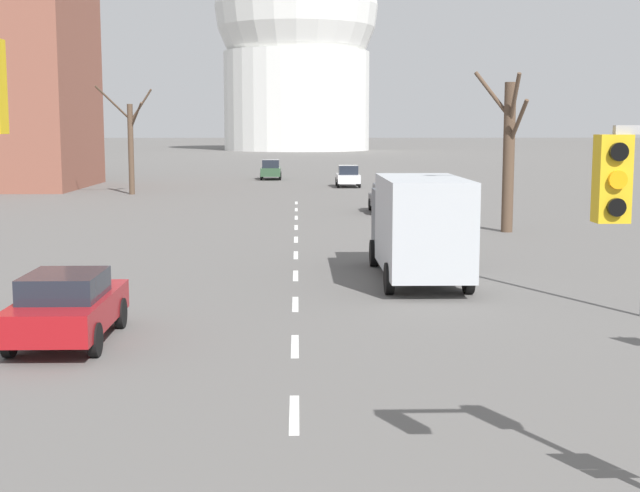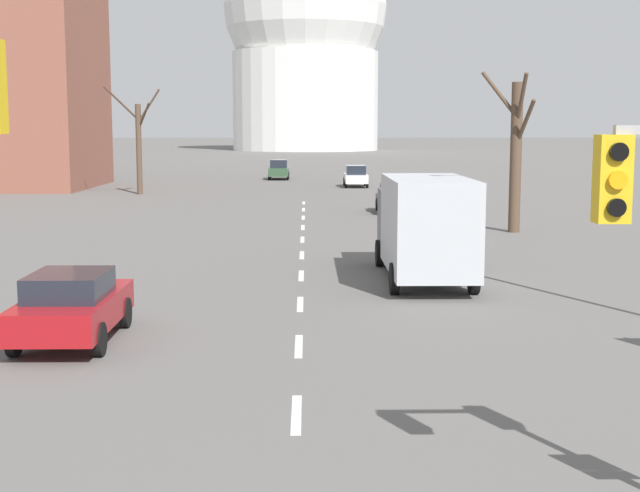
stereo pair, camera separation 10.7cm
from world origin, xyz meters
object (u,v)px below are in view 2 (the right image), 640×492
Objects in this scene: sedan_near_right at (394,198)px; sedan_far_left at (72,305)px; delivery_truck at (424,224)px; sedan_near_left at (279,170)px; sedan_mid_centre at (356,176)px.

sedan_far_left is at bearing -108.53° from sedan_near_right.
delivery_truck is at bearing 41.66° from sedan_far_left.
sedan_near_left is 53.21m from delivery_truck.
sedan_mid_centre is at bearing 80.01° from sedan_far_left.
sedan_mid_centre reaches higher than sedan_far_left.
sedan_mid_centre is at bearing 92.51° from sedan_near_right.
sedan_near_right is at bearing -87.49° from sedan_mid_centre.
sedan_near_left is 11.97m from sedan_mid_centre.
sedan_mid_centre is 51.05m from sedan_far_left.
delivery_truck is (8.55, 7.61, 0.90)m from sedan_far_left.
sedan_near_right is at bearing 71.47° from sedan_far_left.
sedan_near_left is 0.96× the size of sedan_far_left.
delivery_truck is (5.97, -52.87, 0.83)m from sedan_near_left.
sedan_mid_centre is at bearing -58.40° from sedan_near_left.
sedan_near_left is 1.04× the size of sedan_near_right.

